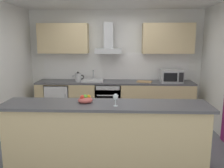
# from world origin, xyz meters

# --- Properties ---
(ground) EXTENTS (5.23, 4.57, 0.02)m
(ground) POSITION_xyz_m (0.00, 0.00, -0.01)
(ground) COLOR slate
(wall_back) EXTENTS (5.23, 0.12, 2.60)m
(wall_back) POSITION_xyz_m (0.00, 1.84, 1.30)
(wall_back) COLOR white
(wall_back) RESTS_ON ground
(backsplash_tile) EXTENTS (3.59, 0.02, 0.66)m
(backsplash_tile) POSITION_xyz_m (0.00, 1.77, 1.23)
(backsplash_tile) COLOR white
(counter_back) EXTENTS (3.72, 0.60, 0.90)m
(counter_back) POSITION_xyz_m (0.00, 1.46, 0.45)
(counter_back) COLOR #D1B784
(counter_back) RESTS_ON ground
(counter_island) EXTENTS (3.03, 0.64, 0.97)m
(counter_island) POSITION_xyz_m (-0.07, -0.78, 0.49)
(counter_island) COLOR #D1B784
(counter_island) RESTS_ON ground
(upper_cabinets) EXTENTS (3.67, 0.32, 0.70)m
(upper_cabinets) POSITION_xyz_m (0.00, 1.61, 1.91)
(upper_cabinets) COLOR #D1B784
(oven) EXTENTS (0.60, 0.62, 0.80)m
(oven) POSITION_xyz_m (-0.15, 1.44, 0.46)
(oven) COLOR slate
(oven) RESTS_ON ground
(refrigerator) EXTENTS (0.58, 0.60, 0.85)m
(refrigerator) POSITION_xyz_m (-1.35, 1.44, 0.43)
(refrigerator) COLOR white
(refrigerator) RESTS_ON ground
(microwave) EXTENTS (0.50, 0.38, 0.30)m
(microwave) POSITION_xyz_m (1.32, 1.41, 1.05)
(microwave) COLOR #B7BABC
(microwave) RESTS_ON counter_back
(sink) EXTENTS (0.50, 0.40, 0.26)m
(sink) POSITION_xyz_m (-0.53, 1.45, 0.93)
(sink) COLOR silver
(sink) RESTS_ON counter_back
(kettle) EXTENTS (0.29, 0.15, 0.24)m
(kettle) POSITION_xyz_m (-0.87, 1.40, 1.01)
(kettle) COLOR #B7BABC
(kettle) RESTS_ON counter_back
(range_hood) EXTENTS (0.62, 0.45, 0.72)m
(range_hood) POSITION_xyz_m (-0.15, 1.57, 1.79)
(range_hood) COLOR #B7BABC
(wine_glass) EXTENTS (0.08, 0.08, 0.18)m
(wine_glass) POSITION_xyz_m (0.08, -0.89, 1.09)
(wine_glass) COLOR silver
(wine_glass) RESTS_ON counter_island
(fruit_bowl) EXTENTS (0.22, 0.22, 0.13)m
(fruit_bowl) POSITION_xyz_m (-0.37, -0.72, 1.01)
(fruit_bowl) COLOR #B24C47
(fruit_bowl) RESTS_ON counter_island
(chopping_board) EXTENTS (0.39, 0.31, 0.02)m
(chopping_board) POSITION_xyz_m (0.70, 1.41, 0.91)
(chopping_board) COLOR tan
(chopping_board) RESTS_ON counter_back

